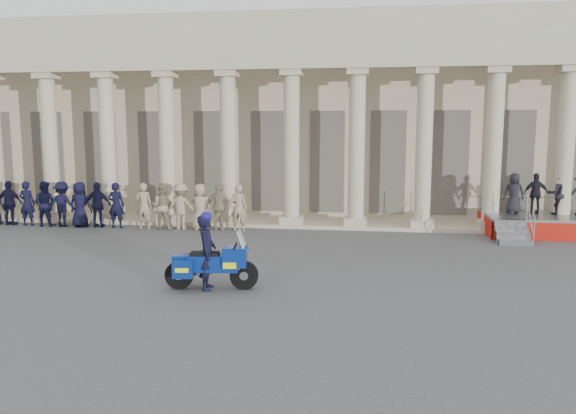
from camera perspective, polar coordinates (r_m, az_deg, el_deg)
The scene contains 6 objects.
ground at distance 15.59m, azimuth -8.40°, elevation -7.04°, with size 90.00×90.00×0.00m, color #464649.
building at distance 29.49m, azimuth -0.42°, elevation 9.04°, with size 40.00×12.50×9.00m.
officer_rank at distance 24.73m, azimuth -21.94°, elevation 0.28°, with size 15.17×0.70×1.85m.
reviewing_stand at distance 23.29m, azimuth 24.32°, elevation 0.44°, with size 3.99×3.74×2.32m.
motorcycle at distance 14.27m, azimuth -7.70°, elevation -5.73°, with size 2.36×1.03×1.51m.
rider at distance 14.21m, azimuth -8.25°, elevation -4.44°, with size 0.54×0.74×1.99m.
Camera 1 is at (4.30, -14.42, 4.05)m, focal length 35.00 mm.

